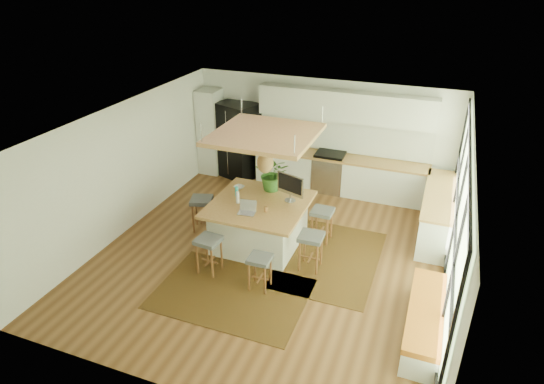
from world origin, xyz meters
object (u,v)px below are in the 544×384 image
at_px(island, 260,223).
at_px(island_plant, 273,177).
at_px(microwave, 279,141).
at_px(stool_right_back, 322,225).
at_px(stool_left_side, 202,214).
at_px(stool_right_front, 310,252).
at_px(monitor, 290,189).
at_px(stool_near_left, 209,255).
at_px(laptop, 246,208).
at_px(fridge, 238,143).
at_px(stool_near_right, 260,271).

distance_m(island, island_plant, 0.99).
relative_size(microwave, island_plant, 0.80).
distance_m(island, stool_right_back, 1.28).
bearing_deg(stool_right_back, island_plant, 175.37).
bearing_deg(stool_left_side, stool_right_front, -12.12).
bearing_deg(island, stool_left_side, 176.52).
xyz_separation_m(island, monitor, (0.54, 0.30, 0.72)).
bearing_deg(island_plant, stool_left_side, -158.02).
height_order(island, stool_near_left, island).
relative_size(stool_right_back, island_plant, 0.97).
bearing_deg(monitor, laptop, -109.02).
xyz_separation_m(stool_right_front, stool_right_back, (-0.07, 1.02, 0.00)).
height_order(stool_right_front, stool_left_side, stool_left_side).
height_order(fridge, stool_near_left, fridge).
height_order(fridge, microwave, fridge).
xyz_separation_m(stool_left_side, laptop, (1.28, -0.56, 0.70)).
bearing_deg(stool_right_front, fridge, 131.52).
bearing_deg(stool_near_right, laptop, 125.35).
height_order(stool_right_back, stool_left_side, stool_left_side).
distance_m(stool_near_left, stool_right_front, 1.87).
relative_size(fridge, island_plant, 2.68).
relative_size(stool_right_front, monitor, 1.17).
relative_size(stool_near_left, stool_near_right, 1.09).
relative_size(island, monitor, 2.96).
distance_m(stool_near_right, microwave, 4.48).
bearing_deg(microwave, stool_left_side, -108.54).
bearing_deg(fridge, island_plant, -31.33).
xyz_separation_m(stool_right_front, monitor, (-0.67, 0.76, 0.83)).
xyz_separation_m(fridge, monitor, (2.32, -2.62, 0.26)).
distance_m(fridge, stool_right_front, 4.55).
distance_m(monitor, microwave, 2.86).
bearing_deg(monitor, microwave, 133.20).
bearing_deg(island, island_plant, 86.09).
relative_size(stool_near_left, microwave, 1.20).
relative_size(fridge, stool_near_left, 2.78).
height_order(stool_left_side, monitor, monitor).
relative_size(stool_right_front, laptop, 2.12).
bearing_deg(island, laptop, -97.41).
xyz_separation_m(island, stool_right_front, (1.21, -0.47, -0.11)).
bearing_deg(microwave, laptop, -84.81).
height_order(stool_near_left, island_plant, island_plant).
bearing_deg(island_plant, stool_right_front, -43.57).
distance_m(stool_near_right, stool_left_side, 2.37).
distance_m(stool_near_left, stool_right_back, 2.41).
bearing_deg(fridge, monitor, -28.58).
distance_m(island, microwave, 3.05).
bearing_deg(monitor, fridge, 150.45).
bearing_deg(island, stool_near_right, -67.60).
xyz_separation_m(stool_right_front, island_plant, (-1.17, 1.11, 0.86)).
relative_size(monitor, island_plant, 0.85).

